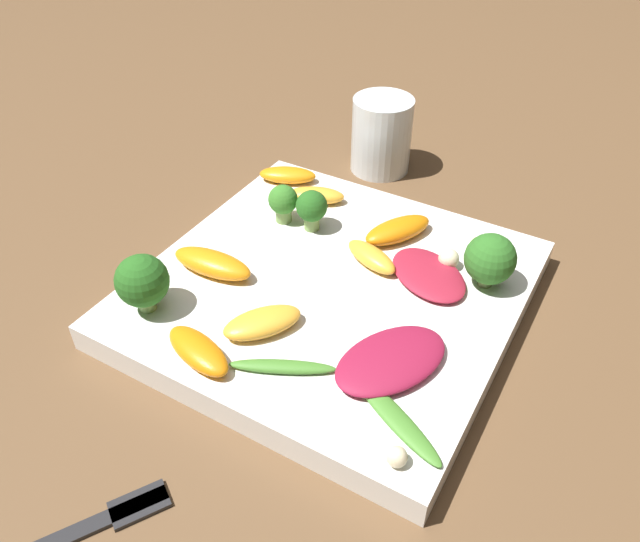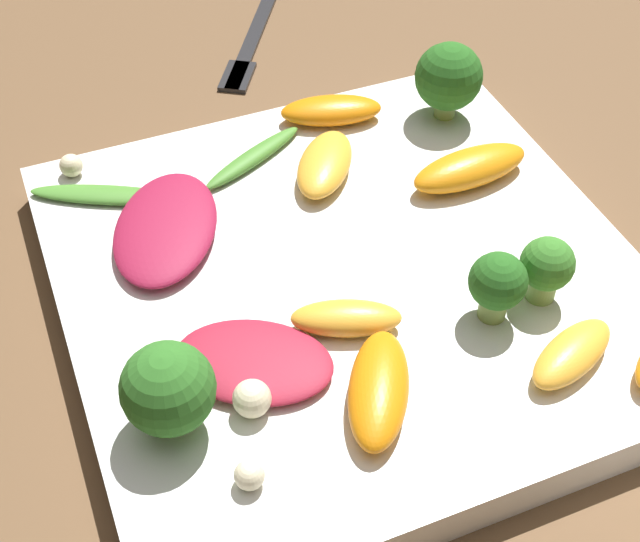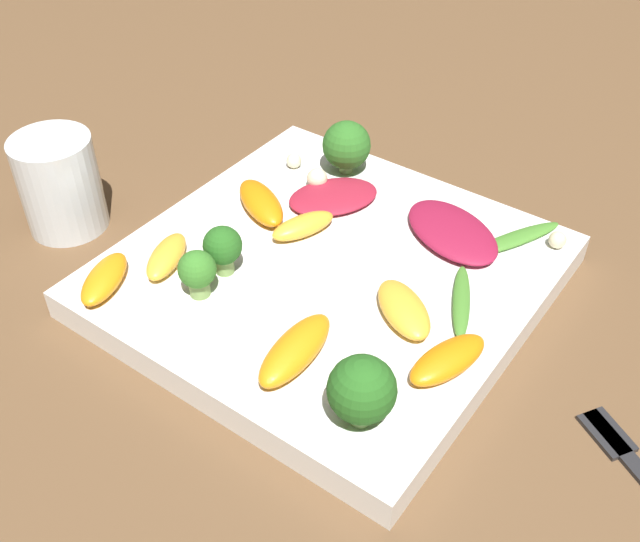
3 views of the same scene
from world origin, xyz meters
The scene contains 20 objects.
ground_plane centered at (0.00, 0.00, 0.00)m, with size 2.40×2.40×0.00m, color brown.
plate centered at (0.00, 0.00, 0.01)m, with size 0.31×0.31×0.03m.
fork centered at (-0.04, -0.27, 0.00)m, with size 0.10×0.15×0.01m.
radicchio_leaf_0 centered at (0.09, -0.06, 0.03)m, with size 0.09×0.11×0.01m.
radicchio_leaf_1 centered at (0.07, 0.05, 0.03)m, with size 0.10×0.09×0.01m.
orange_segment_0 centered at (0.02, 0.04, 0.03)m, with size 0.06×0.04×0.02m.
orange_segment_1 centered at (-0.07, 0.10, 0.03)m, with size 0.06×0.04×0.02m.
orange_segment_2 centered at (0.02, 0.09, 0.03)m, with size 0.06×0.08×0.02m.
orange_segment_3 centered at (-0.10, -0.04, 0.03)m, with size 0.08×0.03×0.02m.
orange_segment_4 centered at (-0.02, -0.08, 0.03)m, with size 0.06×0.07×0.02m.
orange_segment_5 centered at (-0.04, -0.13, 0.03)m, with size 0.07×0.04×0.02m.
broccoli_floret_0 centered at (-0.05, 0.06, 0.05)m, with size 0.03×0.03×0.04m.
broccoli_floret_1 centered at (0.12, 0.06, 0.05)m, with size 0.04×0.04×0.05m.
broccoli_floret_2 centered at (-0.11, -0.10, 0.05)m, with size 0.04×0.04×0.05m.
broccoli_floret_3 centered at (-0.09, 0.06, 0.05)m, with size 0.03×0.03×0.04m.
arugula_sprig_0 centered at (0.02, -0.11, 0.03)m, with size 0.08×0.05×0.01m.
arugula_sprig_1 centered at (0.11, -0.11, 0.03)m, with size 0.09×0.06×0.01m.
macadamia_nut_0 centered at (0.08, 0.07, 0.03)m, with size 0.02×0.02×0.02m.
macadamia_nut_1 centered at (0.12, -0.14, 0.03)m, with size 0.01×0.01×0.01m.
macadamia_nut_2 centered at (0.09, 0.11, 0.03)m, with size 0.01×0.01×0.01m.
Camera 2 is at (0.14, 0.31, 0.37)m, focal length 50.00 mm.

